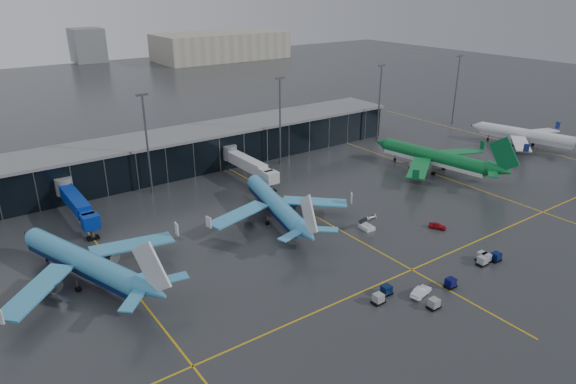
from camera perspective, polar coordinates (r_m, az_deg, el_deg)
ground at (r=103.03m, az=3.58°, el=-6.80°), size 600.00×600.00×0.00m
terminal_pier at (r=150.21m, az=-11.41°, el=4.54°), size 142.00×17.00×10.70m
jet_bridges at (r=123.32m, az=-22.45°, el=-1.13°), size 94.00×27.50×7.20m
flood_masts at (r=139.55m, az=-7.71°, el=7.03°), size 203.00×0.50×25.50m
distant_hangars at (r=358.50m, az=-18.46°, el=14.54°), size 260.00×71.00×22.00m
taxi_lines at (r=115.97m, az=4.14°, el=-3.32°), size 220.00×120.00×0.02m
airliner_arkefly at (r=97.94m, az=-22.07°, el=-5.89°), size 48.68×51.81×12.90m
airliner_klm_near at (r=114.56m, az=-1.43°, el=-0.27°), size 42.85×46.46×12.18m
airliner_aer_lingus at (r=150.77m, az=15.96°, el=4.68°), size 44.48×48.85×13.32m
airliner_ba at (r=184.67m, az=25.03°, el=6.45°), size 44.50×48.08×12.47m
baggage_carts at (r=98.77m, az=17.74°, el=-8.79°), size 30.81×8.93×1.70m
mobile_airstair at (r=113.46m, az=8.76°, el=-3.72°), size 2.44×3.36×3.45m
service_van_red at (r=117.08m, az=16.28°, el=-3.62°), size 3.05×4.03×1.28m
service_van_white at (r=92.54m, az=14.56°, el=-10.65°), size 4.95×2.62×1.55m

